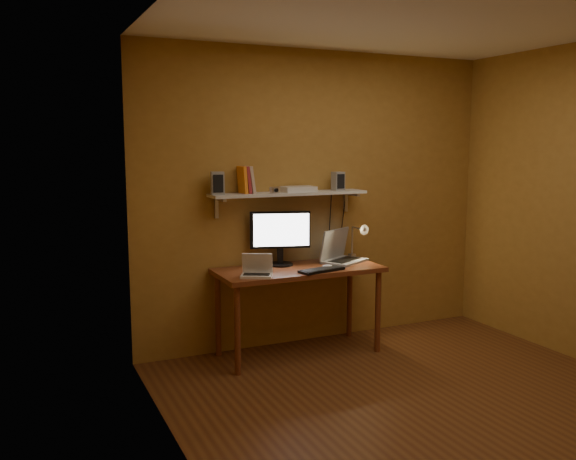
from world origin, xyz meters
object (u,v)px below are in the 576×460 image
router (298,189)px  speaker_left (218,183)px  desk_lamp (359,236)px  desk (299,278)px  laptop (340,253)px  keyboard (322,270)px  shelf_camera (275,190)px  speaker_right (338,181)px  monitor (280,235)px  mouse (328,267)px  wall_shelf (289,194)px  netbook (257,270)px

router → speaker_left: bearing=-179.8°
desk_lamp → desk: bearing=-169.2°
laptop → keyboard: laptop is taller
laptop → shelf_camera: size_ratio=4.88×
desk_lamp → speaker_left: (-1.30, 0.07, 0.51)m
speaker_right → router: 0.39m
desk → shelf_camera: size_ratio=14.45×
monitor → mouse: monitor is taller
desk → wall_shelf: wall_shelf is taller
laptop → speaker_right: (0.02, 0.09, 0.63)m
monitor → speaker_left: bearing=-166.9°
speaker_left → shelf_camera: size_ratio=1.92×
mouse → router: bearing=125.4°
wall_shelf → laptop: bearing=-11.8°
desk → speaker_left: (-0.64, 0.19, 0.80)m
router → laptop: bearing=-15.3°
wall_shelf → desk_lamp: 0.77m
laptop → shelf_camera: bearing=150.0°
laptop → netbook: laptop is taller
desk → keyboard: size_ratio=3.49×
router → desk: bearing=-114.4°
monitor → speaker_right: speaker_right is taller
speaker_left → router: (0.73, 0.00, -0.07)m
desk → speaker_left: 1.05m
netbook → shelf_camera: 0.71m
monitor → netbook: monitor is taller
wall_shelf → monitor: size_ratio=2.77×
speaker_right → shelf_camera: speaker_right is taller
desk → mouse: size_ratio=15.42×
shelf_camera → router: size_ratio=0.35×
desk_lamp → mouse: bearing=-151.0°
desk_lamp → netbook: bearing=-165.6°
mouse → desk_lamp: (0.45, 0.25, 0.19)m
keyboard → router: 0.75m
netbook → speaker_right: size_ratio=1.79×
wall_shelf → desk_lamp: (0.66, -0.07, -0.40)m
laptop → desk_lamp: (0.21, 0.03, 0.13)m
desk → router: router is taller
desk → desk_lamp: (0.66, 0.13, 0.29)m
desk → keyboard: keyboard is taller
speaker_left → router: speaker_left is taller
shelf_camera → router: (0.26, 0.08, -0.00)m
wall_shelf → netbook: size_ratio=4.78×
wall_shelf → laptop: wall_shelf is taller
desk → monitor: (-0.10, 0.17, 0.35)m
wall_shelf → speaker_left: bearing=179.9°
keyboard → shelf_camera: 0.77m
desk_lamp → router: bearing=172.8°
keyboard → speaker_left: speaker_left is taller
wall_shelf → monitor: bearing=-163.9°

